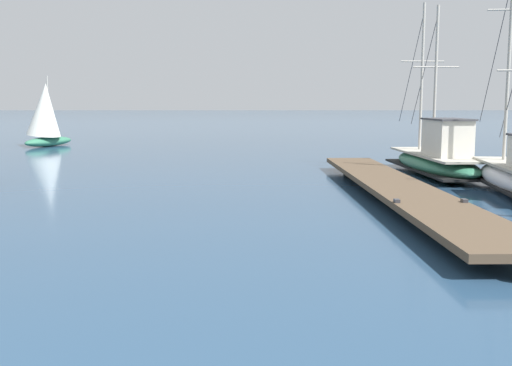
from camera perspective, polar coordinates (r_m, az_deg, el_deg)
floating_dock at (r=17.94m, az=12.94°, el=-0.35°), size 2.13×16.61×0.53m
fishing_boat_5 at (r=24.24m, az=16.62°, el=2.29°), size 2.32×9.04×6.80m
distant_sailboat at (r=40.38m, az=-19.27°, el=6.07°), size 3.00×4.28×4.41m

